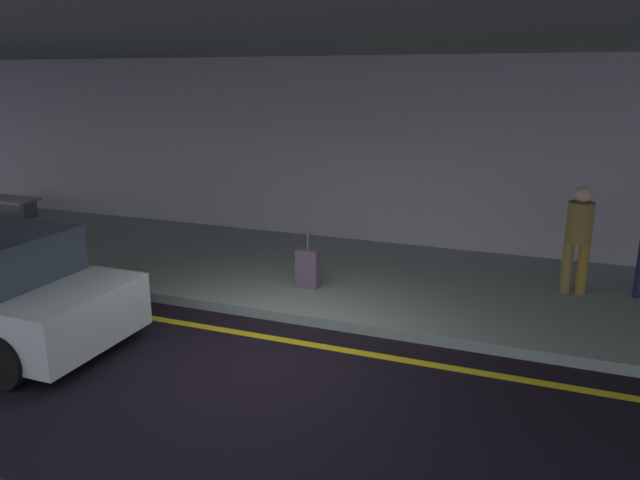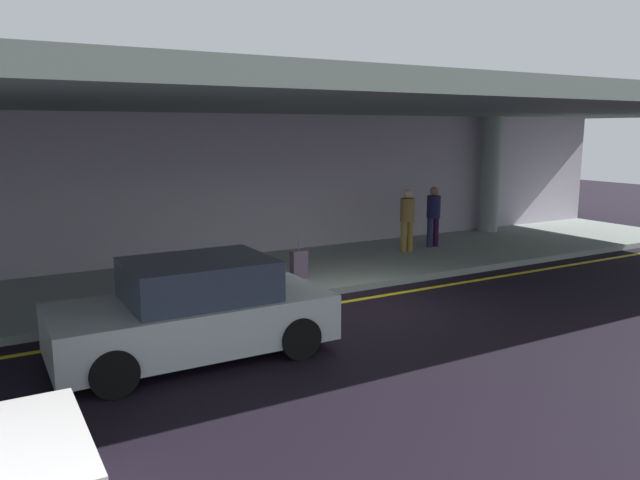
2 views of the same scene
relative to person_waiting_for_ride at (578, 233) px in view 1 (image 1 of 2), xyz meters
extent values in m
plane|color=black|center=(-3.61, -3.36, -1.11)|extent=(60.00, 60.00, 0.00)
cube|color=gray|center=(-3.61, -0.26, -1.04)|extent=(26.00, 4.20, 0.15)
cube|color=yellow|center=(-3.61, -2.90, -1.11)|extent=(26.00, 0.14, 0.01)
cube|color=slate|center=(-3.61, -0.76, 2.84)|extent=(28.00, 13.20, 0.30)
cube|color=#B7ABBD|center=(-3.61, 1.99, 0.79)|extent=(26.00, 0.30, 3.80)
cylinder|color=black|center=(-6.02, -3.46, -0.79)|extent=(0.64, 0.22, 0.64)
cylinder|color=black|center=(-6.02, -5.16, -0.79)|extent=(0.64, 0.22, 0.64)
cylinder|color=olive|center=(-0.11, 0.00, -0.55)|extent=(0.16, 0.16, 0.82)
cylinder|color=olive|center=(0.11, 0.00, -0.55)|extent=(0.16, 0.16, 0.82)
cylinder|color=olive|center=(0.00, 0.00, 0.17)|extent=(0.38, 0.38, 0.62)
sphere|color=beige|center=(0.00, 0.00, 0.60)|extent=(0.24, 0.24, 0.24)
cube|color=#615167|center=(-3.94, -1.22, -0.65)|extent=(0.36, 0.22, 0.62)
cylinder|color=slate|center=(-3.94, -1.22, -0.20)|extent=(0.02, 0.02, 0.28)
cube|color=slate|center=(-12.49, 0.82, -0.51)|extent=(1.60, 0.50, 0.06)
cube|color=#4C4C51|center=(-11.87, 0.82, -0.75)|extent=(0.10, 0.40, 0.42)
camera|label=1|loc=(-0.50, -9.61, 2.29)|focal=33.67mm
camera|label=2|loc=(-10.12, -12.92, 2.29)|focal=34.45mm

